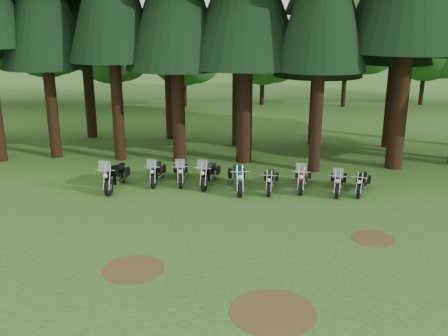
% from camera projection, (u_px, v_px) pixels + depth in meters
% --- Properties ---
extents(ground, '(120.00, 120.00, 0.00)m').
position_uv_depth(ground, '(237.00, 242.00, 16.37)').
color(ground, '#2D601C').
rests_on(ground, ground).
extents(decid_1, '(7.91, 7.69, 9.88)m').
position_uv_depth(decid_1, '(48.00, 32.00, 40.06)').
color(decid_1, black).
rests_on(decid_1, ground).
extents(decid_2, '(6.72, 6.53, 8.40)m').
position_uv_depth(decid_2, '(114.00, 44.00, 39.10)').
color(decid_2, black).
rests_on(decid_2, ground).
extents(decid_3, '(6.12, 5.95, 7.65)m').
position_uv_depth(decid_3, '(187.00, 50.00, 39.28)').
color(decid_3, black).
rests_on(decid_3, ground).
extents(decid_4, '(5.93, 5.76, 7.41)m').
position_uv_depth(decid_4, '(266.00, 51.00, 40.14)').
color(decid_4, black).
rests_on(decid_4, ground).
extents(decid_5, '(8.45, 8.21, 10.56)m').
position_uv_depth(decid_5, '(354.00, 27.00, 38.68)').
color(decid_5, black).
rests_on(decid_5, ground).
extents(decid_6, '(7.06, 6.86, 8.82)m').
position_uv_depth(decid_6, '(432.00, 40.00, 39.88)').
color(decid_6, black).
rests_on(decid_6, ground).
extents(dirt_patch_0, '(1.80, 1.80, 0.01)m').
position_uv_depth(dirt_patch_0, '(133.00, 269.00, 14.61)').
color(dirt_patch_0, '#4C3D1E').
rests_on(dirt_patch_0, ground).
extents(dirt_patch_1, '(1.40, 1.40, 0.01)m').
position_uv_depth(dirt_patch_1, '(373.00, 238.00, 16.62)').
color(dirt_patch_1, '#4C3D1E').
rests_on(dirt_patch_1, ground).
extents(dirt_patch_2, '(2.20, 2.20, 0.01)m').
position_uv_depth(dirt_patch_2, '(273.00, 312.00, 12.50)').
color(dirt_patch_2, '#4C3D1E').
rests_on(dirt_patch_2, ground).
extents(motorcycle_0, '(0.53, 2.52, 1.58)m').
position_uv_depth(motorcycle_0, '(115.00, 177.00, 21.25)').
color(motorcycle_0, black).
rests_on(motorcycle_0, ground).
extents(motorcycle_1, '(0.41, 2.16, 1.36)m').
position_uv_depth(motorcycle_1, '(156.00, 173.00, 22.05)').
color(motorcycle_1, black).
rests_on(motorcycle_1, ground).
extents(motorcycle_2, '(0.56, 2.19, 1.38)m').
position_uv_depth(motorcycle_2, '(181.00, 173.00, 22.06)').
color(motorcycle_2, black).
rests_on(motorcycle_2, ground).
extents(motorcycle_3, '(0.66, 2.30, 1.45)m').
position_uv_depth(motorcycle_3, '(209.00, 174.00, 21.73)').
color(motorcycle_3, black).
rests_on(motorcycle_3, ground).
extents(motorcycle_4, '(0.45, 2.44, 0.99)m').
position_uv_depth(motorcycle_4, '(238.00, 179.00, 21.11)').
color(motorcycle_4, black).
rests_on(motorcycle_4, ground).
extents(motorcycle_5, '(0.38, 2.03, 0.83)m').
position_uv_depth(motorcycle_5, '(270.00, 181.00, 21.06)').
color(motorcycle_5, black).
rests_on(motorcycle_5, ground).
extents(motorcycle_6, '(0.67, 2.32, 1.46)m').
position_uv_depth(motorcycle_6, '(302.00, 178.00, 21.24)').
color(motorcycle_6, black).
rests_on(motorcycle_6, ground).
extents(motorcycle_7, '(0.71, 2.17, 1.37)m').
position_uv_depth(motorcycle_7, '(338.00, 182.00, 20.83)').
color(motorcycle_7, black).
rests_on(motorcycle_7, ground).
extents(motorcycle_8, '(0.79, 1.91, 0.81)m').
position_uv_depth(motorcycle_8, '(362.00, 183.00, 20.81)').
color(motorcycle_8, black).
rests_on(motorcycle_8, ground).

